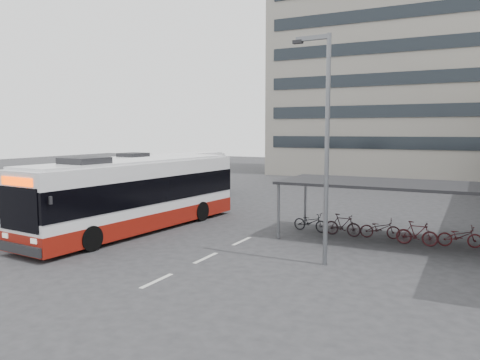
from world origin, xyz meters
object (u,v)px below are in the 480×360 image
at_px(pedestrian, 150,211).
at_px(lamp_post, 324,136).
at_px(bus_main, 137,195).
at_px(bus_teal, 164,178).

distance_m(pedestrian, lamp_post, 10.50).
height_order(bus_main, lamp_post, lamp_post).
xyz_separation_m(bus_main, bus_teal, (-4.70, 8.55, -0.13)).
bearing_deg(pedestrian, bus_main, -179.83).
xyz_separation_m(pedestrian, lamp_post, (9.49, -2.48, 3.74)).
relative_size(bus_teal, lamp_post, 1.44).
distance_m(bus_teal, pedestrian, 9.12).
bearing_deg(pedestrian, lamp_post, -97.30).
height_order(bus_main, pedestrian, bus_main).
bearing_deg(lamp_post, bus_teal, 149.18).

